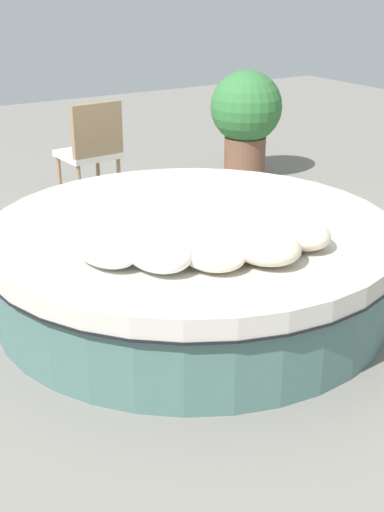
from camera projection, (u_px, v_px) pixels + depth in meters
The scene contains 9 objects.
ground_plane at pixel (192, 303), 4.70m from camera, with size 16.00×16.00×0.00m, color gray.
round_bed at pixel (192, 263), 4.59m from camera, with size 2.71×2.71×0.59m.
throw_pillow_0 at pixel (105, 248), 3.87m from camera, with size 0.54×0.33×0.15m, color white.
throw_pillow_1 at pixel (158, 252), 3.77m from camera, with size 0.47×0.34×0.19m, color white.
throw_pillow_2 at pixel (213, 255), 3.79m from camera, with size 0.41×0.34×0.14m, color silver.
throw_pillow_3 at pixel (263, 245), 3.87m from camera, with size 0.49×0.39×0.18m, color beige.
throw_pillow_4 at pixel (299, 233), 4.06m from camera, with size 0.41×0.34×0.17m, color beige.
patio_chair at pixel (92, 145), 6.59m from camera, with size 0.54×0.56×0.98m.
planter at pixel (246, 115), 7.36m from camera, with size 0.77×0.77×1.15m.
Camera 1 is at (3.57, -2.23, 2.12)m, focal length 47.89 mm.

